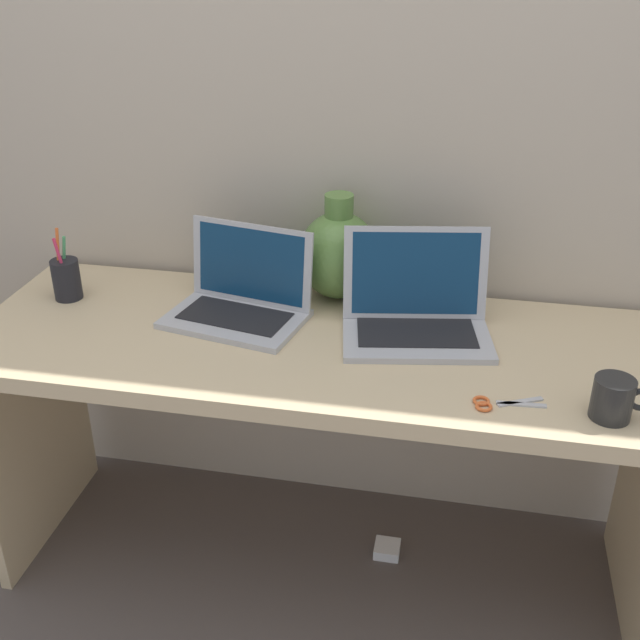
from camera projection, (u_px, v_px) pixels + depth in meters
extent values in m
plane|color=#564C47|center=(320.00, 562.00, 2.14)|extent=(6.00, 6.00, 0.00)
cube|color=#BCAD99|center=(347.00, 94.00, 1.88)|extent=(4.40, 0.04, 2.40)
cube|color=#D1B78C|center=(320.00, 346.00, 1.82)|extent=(1.67, 0.60, 0.04)
cube|color=#D1B78C|center=(35.00, 430.00, 2.12)|extent=(0.03, 0.51, 0.66)
cube|color=#B2B2B7|center=(235.00, 319.00, 1.89)|extent=(0.36, 0.28, 0.01)
cube|color=black|center=(235.00, 316.00, 1.88)|extent=(0.28, 0.18, 0.00)
cube|color=#B2B2B7|center=(251.00, 264.00, 1.91)|extent=(0.32, 0.10, 0.20)
cube|color=navy|center=(251.00, 264.00, 1.91)|extent=(0.29, 0.09, 0.18)
cube|color=#B2B2B7|center=(416.00, 336.00, 1.81)|extent=(0.38, 0.29, 0.01)
cube|color=black|center=(416.00, 332.00, 1.81)|extent=(0.29, 0.19, 0.00)
cube|color=#B2B2B7|center=(415.00, 273.00, 1.84)|extent=(0.35, 0.11, 0.22)
cube|color=navy|center=(415.00, 273.00, 1.84)|extent=(0.30, 0.10, 0.19)
ellipsoid|color=#5B843D|center=(338.00, 255.00, 1.97)|extent=(0.20, 0.20, 0.23)
cylinder|color=#5B843D|center=(339.00, 206.00, 1.91)|extent=(0.07, 0.07, 0.06)
cylinder|color=black|center=(612.00, 399.00, 1.51)|extent=(0.08, 0.08, 0.09)
cylinder|color=black|center=(67.00, 279.00, 1.98)|extent=(0.07, 0.07, 0.10)
cylinder|color=#D83359|center=(62.00, 264.00, 1.95)|extent=(0.03, 0.01, 0.14)
cylinder|color=orange|center=(58.00, 258.00, 1.96)|extent=(0.01, 0.03, 0.16)
cylinder|color=#4CA566|center=(64.00, 261.00, 1.98)|extent=(0.02, 0.02, 0.13)
cube|color=#B7B7BC|center=(520.00, 402.00, 1.57)|extent=(0.10, 0.05, 0.00)
cube|color=#B7B7BC|center=(521.00, 404.00, 1.56)|extent=(0.10, 0.02, 0.00)
torus|color=orange|center=(484.00, 406.00, 1.55)|extent=(0.04, 0.04, 0.01)
torus|color=orange|center=(481.00, 401.00, 1.57)|extent=(0.04, 0.03, 0.01)
cube|color=white|center=(387.00, 549.00, 2.16)|extent=(0.07, 0.07, 0.03)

